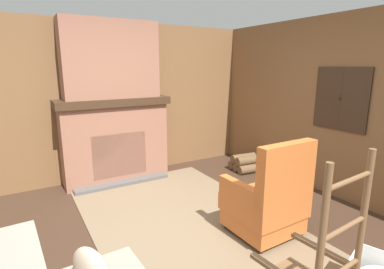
% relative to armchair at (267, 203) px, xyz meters
% --- Properties ---
extents(ground_plane, '(14.00, 14.00, 0.00)m').
position_rel_armchair_xyz_m(ground_plane, '(-0.20, -0.87, -0.37)').
color(ground_plane, '#3D281C').
extents(wood_panel_wall_left, '(0.06, 5.36, 2.42)m').
position_rel_armchair_xyz_m(wood_panel_wall_left, '(-2.61, -0.87, 0.84)').
color(wood_panel_wall_left, brown).
rests_on(wood_panel_wall_left, ground).
extents(wood_panel_wall_back, '(5.36, 0.09, 2.42)m').
position_rel_armchair_xyz_m(wood_panel_wall_back, '(-0.20, 1.54, 0.84)').
color(wood_panel_wall_back, brown).
rests_on(wood_panel_wall_back, ground).
extents(fireplace_hearth, '(0.62, 1.66, 1.29)m').
position_rel_armchair_xyz_m(fireplace_hearth, '(-2.37, -0.87, 0.27)').
color(fireplace_hearth, '#93604C').
rests_on(fireplace_hearth, ground).
extents(chimney_breast, '(0.36, 1.38, 1.11)m').
position_rel_armchair_xyz_m(chimney_breast, '(-2.38, -0.87, 1.47)').
color(chimney_breast, '#93604C').
rests_on(chimney_breast, fireplace_hearth).
extents(area_rug, '(3.59, 2.03, 0.01)m').
position_rel_armchair_xyz_m(area_rug, '(-0.47, -0.60, -0.36)').
color(area_rug, '#7A664C').
rests_on(area_rug, ground).
extents(armchair, '(0.68, 0.70, 1.06)m').
position_rel_armchair_xyz_m(armchair, '(0.00, 0.00, 0.00)').
color(armchair, '#C6662D').
rests_on(armchair, ground).
extents(firewood_stack, '(0.49, 0.49, 0.27)m').
position_rel_armchair_xyz_m(firewood_stack, '(-1.67, 1.15, -0.25)').
color(firewood_stack, brown).
rests_on(firewood_stack, ground).
extents(oil_lamp_vase, '(0.11, 0.11, 0.28)m').
position_rel_armchair_xyz_m(oil_lamp_vase, '(-2.42, -1.51, 1.02)').
color(oil_lamp_vase, '#47708E').
rests_on(oil_lamp_vase, fireplace_hearth).
extents(storage_case, '(0.13, 0.27, 0.14)m').
position_rel_armchair_xyz_m(storage_case, '(-2.42, -0.45, 0.99)').
color(storage_case, brown).
rests_on(storage_case, fireplace_hearth).
extents(decorative_plate_on_mantel, '(0.06, 0.24, 0.24)m').
position_rel_armchair_xyz_m(decorative_plate_on_mantel, '(-2.44, -0.95, 1.03)').
color(decorative_plate_on_mantel, gold).
rests_on(decorative_plate_on_mantel, fireplace_hearth).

